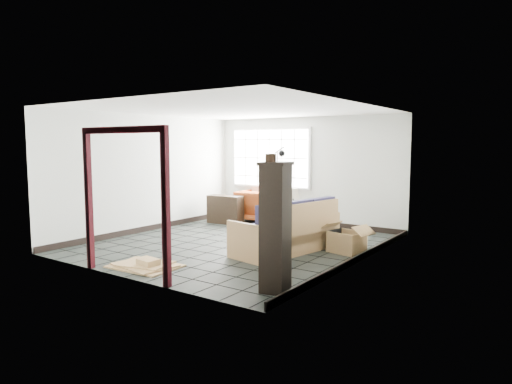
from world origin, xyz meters
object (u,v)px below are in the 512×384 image
Objects in this scene: armchair at (257,204)px; tall_shelf at (276,226)px; futon_sofa at (289,233)px; side_table at (292,211)px.

tall_shelf is at bearing 122.07° from armchair.
futon_sofa is 3.38m from armchair.
side_table is (-0.94, 1.70, 0.11)m from futon_sofa.
tall_shelf is at bearing -62.60° from side_table.
futon_sofa is at bearing 129.55° from armchair.
side_table is 4.19m from tall_shelf.
armchair is at bearing 145.66° from futon_sofa.
armchair is 5.54m from tall_shelf.
armchair reaches higher than side_table.
futon_sofa reaches higher than armchair.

